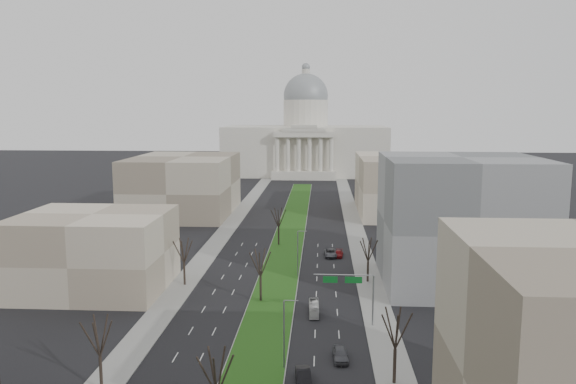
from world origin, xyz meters
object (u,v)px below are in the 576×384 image
at_px(car_black, 303,377).
at_px(car_red, 339,254).
at_px(car_grey_near, 340,354).
at_px(box_van, 314,308).
at_px(car_grey_far, 330,253).

xyz_separation_m(car_black, car_red, (5.90, 58.79, -0.16)).
bearing_deg(car_grey_near, box_van, 99.30).
xyz_separation_m(car_black, car_grey_far, (4.09, 58.87, -0.03)).
distance_m(car_black, car_grey_far, 59.01).
relative_size(car_grey_far, box_van, 0.88).
height_order(car_black, box_van, box_van).
xyz_separation_m(car_grey_near, car_grey_far, (-0.55, 52.29, -0.02)).
xyz_separation_m(car_black, box_van, (0.93, 23.24, 0.09)).
height_order(car_grey_near, car_red, car_grey_near).
bearing_deg(car_red, car_grey_far, -176.21).
xyz_separation_m(car_red, box_van, (-4.98, -35.55, 0.25)).
relative_size(car_grey_near, box_van, 0.73).
relative_size(car_black, car_grey_far, 0.87).
distance_m(car_grey_near, car_red, 52.23).
bearing_deg(car_black, box_van, 80.98).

